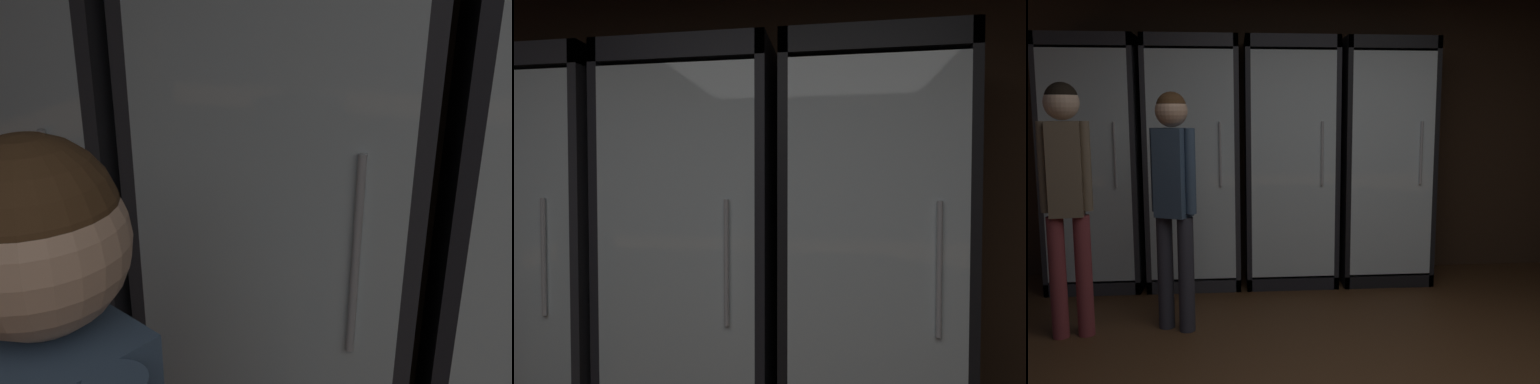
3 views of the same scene
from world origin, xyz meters
TOP-DOWN VIEW (x-y plane):
  - wall_back at (0.00, 3.03)m, footprint 6.00×0.06m
  - cooler_left at (-1.19, 2.71)m, footprint 0.75×0.66m
  - cooler_center at (-0.39, 2.71)m, footprint 0.75×0.66m
  - cooler_right at (0.41, 2.71)m, footprint 0.75×0.66m

SIDE VIEW (x-z plane):
  - cooler_right at x=0.41m, z-range -0.02..2.01m
  - cooler_center at x=-0.39m, z-range -0.02..2.01m
  - cooler_left at x=-1.19m, z-range -0.02..2.02m
  - wall_back at x=0.00m, z-range 0.00..2.80m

